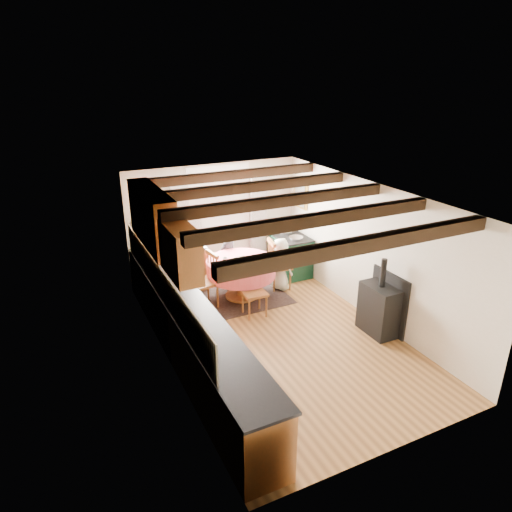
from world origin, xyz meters
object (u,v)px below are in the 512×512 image
dining_table (241,279)px  child_right (281,264)px  aga_range (290,254)px  child_far (228,257)px  cast_iron_stove (380,297)px  chair_left (204,281)px  chair_near (254,291)px  cup (225,260)px  chair_right (280,264)px

dining_table → child_right: 0.88m
aga_range → child_far: child_far is taller
cast_iron_stove → chair_left: bearing=137.1°
child_far → chair_left: bearing=24.4°
dining_table → chair_left: size_ratio=1.24×
dining_table → aga_range: aga_range is taller
dining_table → chair_near: (-0.07, -0.72, 0.08)m
child_far → child_right: bearing=119.7°
chair_left → child_far: size_ratio=0.91×
chair_left → aga_range: (2.18, 0.63, -0.09)m
aga_range → child_far: bearing=174.2°
chair_left → cup: size_ratio=10.26×
cast_iron_stove → chair_right: bearing=106.3°
chair_right → chair_near: bearing=140.6°
chair_right → aga_range: 0.76m
chair_right → cast_iron_stove: 2.33m
child_right → cup: child_right is taller
chair_right → child_right: size_ratio=0.97×
chair_left → aga_range: 2.27m
cast_iron_stove → child_far: bearing=117.4°
chair_left → cast_iron_stove: 3.13m
dining_table → cast_iron_stove: size_ratio=0.98×
dining_table → cup: 0.54m
chair_right → child_far: child_far is taller
chair_near → cast_iron_stove: cast_iron_stove is taller
cast_iron_stove → cup: bearing=130.1°
chair_left → cup: (0.45, 0.06, 0.31)m
chair_left → child_right: (1.62, 0.05, 0.01)m
chair_right → cast_iron_stove: cast_iron_stove is taller
cast_iron_stove → aga_range: bearing=92.3°
child_far → child_right: (0.84, -0.71, -0.04)m
child_far → chair_right: bearing=122.1°
aga_range → cast_iron_stove: 2.77m
chair_near → child_far: 1.48m
chair_near → child_far: (0.10, 1.47, 0.10)m
child_right → aga_range: bearing=-61.5°
dining_table → chair_near: bearing=-95.4°
chair_right → aga_range: size_ratio=1.08×
chair_right → aga_range: chair_right is taller
aga_range → child_right: 0.80m
chair_near → cup: bearing=109.7°
chair_near → chair_left: bearing=136.7°
chair_near → chair_left: (-0.69, 0.70, 0.05)m
chair_left → aga_range: chair_left is taller
dining_table → chair_left: (-0.75, -0.02, 0.13)m
cup → chair_right: bearing=2.3°
child_right → child_far: bearing=31.9°
aga_range → child_right: (-0.55, -0.57, 0.10)m
cast_iron_stove → child_right: cast_iron_stove is taller
child_right → chair_near: bearing=111.2°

